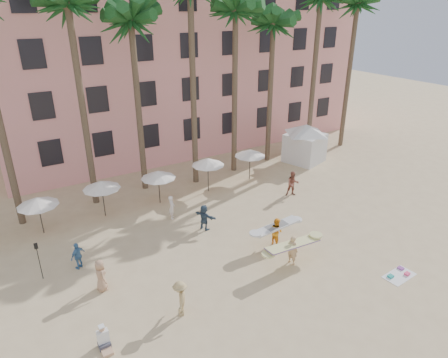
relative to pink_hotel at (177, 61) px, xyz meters
The scene contains 11 objects.
ground 28.09m from the pink_hotel, 105.07° to the right, with size 120.00×120.00×0.00m, color #D1B789.
pink_hotel is the anchor object (origin of this frame).
palm_row 13.71m from the pink_hotel, 120.56° to the right, with size 44.40×5.40×16.30m.
umbrella_row 17.73m from the pink_hotel, 126.53° to the right, with size 22.50×2.70×2.73m.
cabana 15.39m from the pink_hotel, 62.04° to the right, with size 5.67×5.67×3.50m.
beach_towel 29.21m from the pink_hotel, 90.60° to the right, with size 1.87×1.14×0.14m.
carrier_yellow 25.65m from the pink_hotel, 100.62° to the right, with size 3.51×0.88×1.78m.
carrier_white 23.68m from the pink_hotel, 100.51° to the right, with size 3.07×0.93×1.75m.
beachgoers 22.75m from the pink_hotel, 112.41° to the right, with size 17.07×9.65×1.91m.
paddle 25.85m from the pink_hotel, 132.19° to the right, with size 0.18×0.04×2.23m.
seated_man 30.12m from the pink_hotel, 121.60° to the right, with size 0.49×0.85×1.11m.
Camera 1 is at (-10.45, -12.26, 13.43)m, focal length 32.00 mm.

